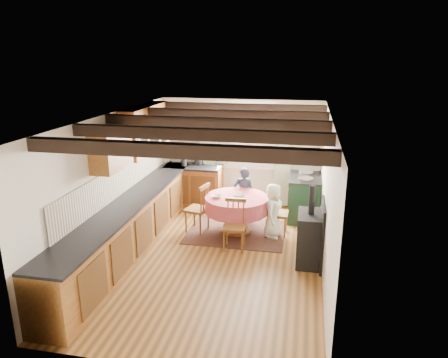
% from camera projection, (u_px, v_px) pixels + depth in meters
% --- Properties ---
extents(floor, '(3.60, 5.50, 0.00)m').
position_uv_depth(floor, '(215.00, 256.00, 7.19)').
color(floor, '#A3672F').
rests_on(floor, ground).
extents(ceiling, '(3.60, 5.50, 0.00)m').
position_uv_depth(ceiling, '(214.00, 117.00, 6.50)').
color(ceiling, white).
rests_on(ceiling, ground).
extents(wall_back, '(3.60, 0.00, 2.40)m').
position_uv_depth(wall_back, '(241.00, 153.00, 9.43)').
color(wall_back, silver).
rests_on(wall_back, ground).
extents(wall_front, '(3.60, 0.00, 2.40)m').
position_uv_depth(wall_front, '(156.00, 272.00, 4.26)').
color(wall_front, silver).
rests_on(wall_front, ground).
extents(wall_left, '(0.00, 5.50, 2.40)m').
position_uv_depth(wall_left, '(113.00, 183.00, 7.18)').
color(wall_left, silver).
rests_on(wall_left, ground).
extents(wall_right, '(0.00, 5.50, 2.40)m').
position_uv_depth(wall_right, '(327.00, 197.00, 6.51)').
color(wall_right, silver).
rests_on(wall_right, ground).
extents(beam_a, '(3.60, 0.16, 0.16)m').
position_uv_depth(beam_a, '(175.00, 150.00, 4.65)').
color(beam_a, black).
rests_on(beam_a, ceiling).
extents(beam_b, '(3.60, 0.16, 0.16)m').
position_uv_depth(beam_b, '(198.00, 134.00, 5.59)').
color(beam_b, black).
rests_on(beam_b, ceiling).
extents(beam_c, '(3.60, 0.16, 0.16)m').
position_uv_depth(beam_c, '(214.00, 123.00, 6.53)').
color(beam_c, black).
rests_on(beam_c, ceiling).
extents(beam_d, '(3.60, 0.16, 0.16)m').
position_uv_depth(beam_d, '(226.00, 114.00, 7.46)').
color(beam_d, black).
rests_on(beam_d, ceiling).
extents(beam_e, '(3.60, 0.16, 0.16)m').
position_uv_depth(beam_e, '(236.00, 107.00, 8.40)').
color(beam_e, black).
rests_on(beam_e, ceiling).
extents(splash_left, '(0.02, 4.50, 0.55)m').
position_uv_depth(splash_left, '(121.00, 179.00, 7.46)').
color(splash_left, beige).
rests_on(splash_left, wall_left).
extents(splash_back, '(1.40, 0.02, 0.55)m').
position_uv_depth(splash_back, '(198.00, 151.00, 9.60)').
color(splash_back, beige).
rests_on(splash_back, wall_back).
extents(base_cabinet_left, '(0.60, 5.30, 0.88)m').
position_uv_depth(base_cabinet_left, '(132.00, 225.00, 7.35)').
color(base_cabinet_left, olive).
rests_on(base_cabinet_left, floor).
extents(base_cabinet_back, '(1.30, 0.60, 0.88)m').
position_uv_depth(base_cabinet_back, '(193.00, 186.00, 9.56)').
color(base_cabinet_back, olive).
rests_on(base_cabinet_back, floor).
extents(worktop_left, '(0.64, 5.30, 0.04)m').
position_uv_depth(worktop_left, '(131.00, 201.00, 7.21)').
color(worktop_left, black).
rests_on(worktop_left, base_cabinet_left).
extents(worktop_back, '(1.30, 0.64, 0.04)m').
position_uv_depth(worktop_back, '(193.00, 167.00, 9.41)').
color(worktop_back, black).
rests_on(worktop_back, base_cabinet_back).
extents(wall_cabinet_glass, '(0.34, 1.80, 0.90)m').
position_uv_depth(wall_cabinet_glass, '(146.00, 129.00, 8.06)').
color(wall_cabinet_glass, olive).
rests_on(wall_cabinet_glass, wall_left).
extents(wall_cabinet_solid, '(0.34, 0.90, 0.70)m').
position_uv_depth(wall_cabinet_solid, '(111.00, 148.00, 6.67)').
color(wall_cabinet_solid, olive).
rests_on(wall_cabinet_solid, wall_left).
extents(window_frame, '(1.34, 0.03, 1.54)m').
position_uv_depth(window_frame, '(245.00, 136.00, 9.28)').
color(window_frame, white).
rests_on(window_frame, wall_back).
extents(window_pane, '(1.20, 0.01, 1.40)m').
position_uv_depth(window_pane, '(245.00, 135.00, 9.28)').
color(window_pane, white).
rests_on(window_pane, wall_back).
extents(curtain_left, '(0.35, 0.10, 2.10)m').
position_uv_depth(curtain_left, '(208.00, 156.00, 9.50)').
color(curtain_left, beige).
rests_on(curtain_left, wall_back).
extents(curtain_right, '(0.35, 0.10, 2.10)m').
position_uv_depth(curtain_right, '(283.00, 160.00, 9.18)').
color(curtain_right, beige).
rests_on(curtain_right, wall_back).
extents(curtain_rod, '(2.00, 0.03, 0.03)m').
position_uv_depth(curtain_rod, '(245.00, 109.00, 9.03)').
color(curtain_rod, black).
rests_on(curtain_rod, wall_back).
extents(wall_picture, '(0.04, 0.50, 0.60)m').
position_uv_depth(wall_picture, '(323.00, 138.00, 8.53)').
color(wall_picture, gold).
rests_on(wall_picture, wall_right).
extents(wall_plate, '(0.30, 0.02, 0.30)m').
position_uv_depth(wall_plate, '(289.00, 133.00, 9.06)').
color(wall_plate, silver).
rests_on(wall_plate, wall_back).
extents(rug, '(1.88, 1.46, 0.01)m').
position_uv_depth(rug, '(236.00, 232.00, 8.13)').
color(rug, brown).
rests_on(rug, floor).
extents(dining_table, '(1.22, 1.22, 0.74)m').
position_uv_depth(dining_table, '(237.00, 215.00, 8.02)').
color(dining_table, '#D64A5F').
rests_on(dining_table, floor).
extents(chair_near, '(0.40, 0.42, 0.92)m').
position_uv_depth(chair_near, '(234.00, 225.00, 7.30)').
color(chair_near, brown).
rests_on(chair_near, floor).
extents(chair_left, '(0.52, 0.50, 0.97)m').
position_uv_depth(chair_left, '(197.00, 208.00, 8.08)').
color(chair_left, brown).
rests_on(chair_left, floor).
extents(chair_right, '(0.42, 0.40, 0.91)m').
position_uv_depth(chair_right, '(278.00, 212.00, 7.93)').
color(chair_right, brown).
rests_on(chair_right, floor).
extents(aga_range, '(0.65, 1.00, 0.93)m').
position_uv_depth(aga_range, '(304.00, 197.00, 8.73)').
color(aga_range, black).
rests_on(aga_range, floor).
extents(cast_iron_stove, '(0.41, 0.68, 1.35)m').
position_uv_depth(cast_iron_stove, '(310.00, 225.00, 6.77)').
color(cast_iron_stove, black).
rests_on(cast_iron_stove, floor).
extents(child_far, '(0.46, 0.34, 1.15)m').
position_uv_depth(child_far, '(244.00, 194.00, 8.56)').
color(child_far, '#232E3C').
rests_on(child_far, floor).
extents(child_right, '(0.41, 0.56, 1.06)m').
position_uv_depth(child_right, '(273.00, 211.00, 7.78)').
color(child_right, white).
rests_on(child_right, floor).
extents(bowl_a, '(0.20, 0.20, 0.05)m').
position_uv_depth(bowl_a, '(217.00, 196.00, 7.87)').
color(bowl_a, silver).
rests_on(bowl_a, dining_table).
extents(bowl_b, '(0.25, 0.25, 0.06)m').
position_uv_depth(bowl_b, '(239.00, 196.00, 7.88)').
color(bowl_b, silver).
rests_on(bowl_b, dining_table).
extents(cup, '(0.14, 0.14, 0.10)m').
position_uv_depth(cup, '(243.00, 197.00, 7.78)').
color(cup, silver).
rests_on(cup, dining_table).
extents(canister_tall, '(0.13, 0.13, 0.22)m').
position_uv_depth(canister_tall, '(184.00, 161.00, 9.36)').
color(canister_tall, '#262628').
rests_on(canister_tall, worktop_back).
extents(canister_wide, '(0.20, 0.20, 0.22)m').
position_uv_depth(canister_wide, '(199.00, 160.00, 9.49)').
color(canister_wide, '#262628').
rests_on(canister_wide, worktop_back).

